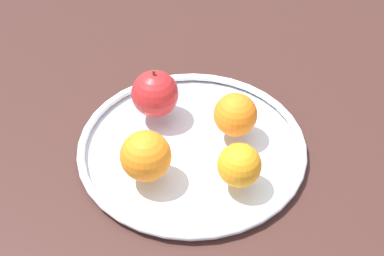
# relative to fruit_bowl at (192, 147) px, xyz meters

# --- Properties ---
(ground_plane) EXTENTS (1.42, 1.42, 0.04)m
(ground_plane) POSITION_rel_fruit_bowl_xyz_m (0.00, 0.00, -0.03)
(ground_plane) COLOR #3A211D
(fruit_bowl) EXTENTS (0.35, 0.35, 0.02)m
(fruit_bowl) POSITION_rel_fruit_bowl_xyz_m (0.00, 0.00, 0.00)
(fruit_bowl) COLOR silver
(fruit_bowl) RESTS_ON ground_plane
(apple) EXTENTS (0.07, 0.07, 0.08)m
(apple) POSITION_rel_fruit_bowl_xyz_m (-0.07, -0.06, 0.05)
(apple) COLOR #B22325
(apple) RESTS_ON fruit_bowl
(orange_front_left) EXTENTS (0.07, 0.07, 0.07)m
(orange_front_left) POSITION_rel_fruit_bowl_xyz_m (-0.03, 0.06, 0.04)
(orange_front_left) COLOR orange
(orange_front_left) RESTS_ON fruit_bowl
(orange_back_left) EXTENTS (0.06, 0.06, 0.06)m
(orange_back_left) POSITION_rel_fruit_bowl_xyz_m (0.07, 0.07, 0.04)
(orange_back_left) COLOR orange
(orange_back_left) RESTS_ON fruit_bowl
(orange_front_right) EXTENTS (0.07, 0.07, 0.07)m
(orange_front_right) POSITION_rel_fruit_bowl_xyz_m (0.06, -0.06, 0.05)
(orange_front_right) COLOR orange
(orange_front_right) RESTS_ON fruit_bowl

